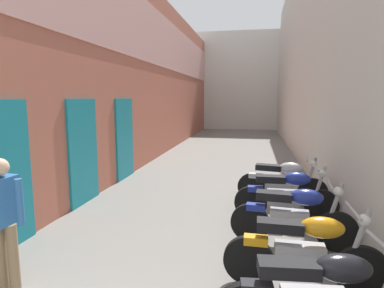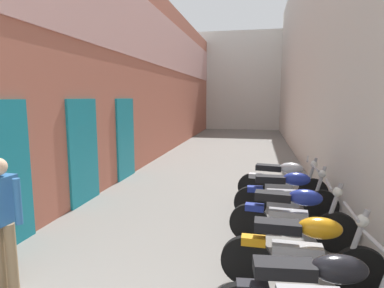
{
  "view_description": "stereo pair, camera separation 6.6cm",
  "coord_description": "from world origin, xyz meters",
  "px_view_note": "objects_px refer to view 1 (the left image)",
  "views": [
    {
      "loc": [
        0.98,
        -0.47,
        2.22
      ],
      "look_at": [
        -0.28,
        6.04,
        1.26
      ],
      "focal_mm": 30.01,
      "sensor_mm": 36.0,
      "label": 1
    },
    {
      "loc": [
        1.04,
        -0.46,
        2.22
      ],
      "look_at": [
        -0.28,
        6.04,
        1.26
      ],
      "focal_mm": 30.01,
      "sensor_mm": 36.0,
      "label": 2
    }
  ],
  "objects_px": {
    "motorcycle_sixth": "(282,181)",
    "motorcycle_fifth": "(286,193)",
    "motorcycle_third": "(305,250)",
    "pedestrian_mid_alley": "(4,216)",
    "motorcycle_fourth": "(293,214)"
  },
  "relations": [
    {
      "from": "motorcycle_sixth",
      "to": "motorcycle_fifth",
      "type": "bearing_deg",
      "value": -89.99
    },
    {
      "from": "motorcycle_third",
      "to": "motorcycle_sixth",
      "type": "distance_m",
      "value": 3.14
    },
    {
      "from": "motorcycle_fifth",
      "to": "pedestrian_mid_alley",
      "type": "distance_m",
      "value": 4.43
    },
    {
      "from": "motorcycle_fifth",
      "to": "pedestrian_mid_alley",
      "type": "bearing_deg",
      "value": -139.12
    },
    {
      "from": "motorcycle_sixth",
      "to": "pedestrian_mid_alley",
      "type": "relative_size",
      "value": 1.17
    },
    {
      "from": "motorcycle_third",
      "to": "motorcycle_fifth",
      "type": "distance_m",
      "value": 2.21
    },
    {
      "from": "motorcycle_third",
      "to": "motorcycle_fifth",
      "type": "height_order",
      "value": "same"
    },
    {
      "from": "motorcycle_fourth",
      "to": "motorcycle_sixth",
      "type": "distance_m",
      "value": 2.0
    },
    {
      "from": "motorcycle_sixth",
      "to": "motorcycle_fourth",
      "type": "bearing_deg",
      "value": -90.0
    },
    {
      "from": "motorcycle_fourth",
      "to": "motorcycle_sixth",
      "type": "bearing_deg",
      "value": 90.0
    },
    {
      "from": "motorcycle_third",
      "to": "motorcycle_sixth",
      "type": "bearing_deg",
      "value": 90.0
    },
    {
      "from": "motorcycle_fifth",
      "to": "pedestrian_mid_alley",
      "type": "relative_size",
      "value": 1.18
    },
    {
      "from": "motorcycle_third",
      "to": "pedestrian_mid_alley",
      "type": "xyz_separation_m",
      "value": [
        -3.34,
        -0.68,
        0.42
      ]
    },
    {
      "from": "motorcycle_fourth",
      "to": "motorcycle_fifth",
      "type": "relative_size",
      "value": 1.0
    },
    {
      "from": "motorcycle_fourth",
      "to": "pedestrian_mid_alley",
      "type": "relative_size",
      "value": 1.18
    }
  ]
}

